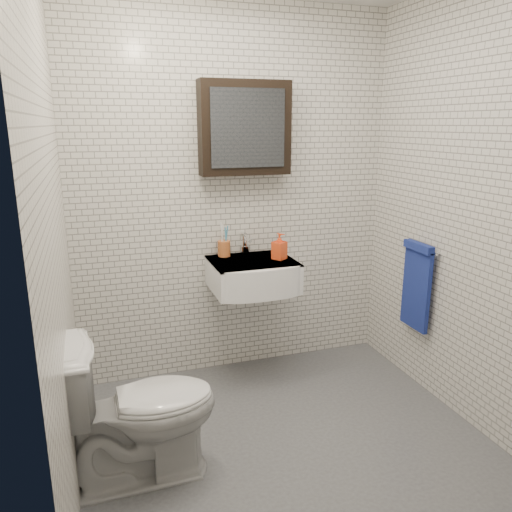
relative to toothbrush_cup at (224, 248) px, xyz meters
name	(u,v)px	position (x,y,z in m)	size (l,w,h in m)	color
ground	(287,440)	(0.10, -0.94, -0.90)	(2.20, 2.00, 0.01)	#484A4F
room_shell	(291,179)	(0.10, -0.94, 0.56)	(2.22, 2.02, 2.51)	silver
washbasin	(254,275)	(0.15, -0.21, -0.15)	(0.55, 0.50, 0.20)	white
faucet	(245,245)	(0.15, -0.01, 0.01)	(0.06, 0.20, 0.15)	silver
mirror_cabinet	(245,128)	(0.15, -0.01, 0.79)	(0.60, 0.15, 0.60)	black
towel_rail	(417,282)	(1.14, -0.59, -0.18)	(0.09, 0.30, 0.58)	silver
toothbrush_cup	(224,248)	(0.00, 0.00, 0.00)	(0.10, 0.10, 0.23)	#B75F2D
soap_bottle	(279,246)	(0.33, -0.19, 0.03)	(0.08, 0.08, 0.18)	orange
toilet	(138,408)	(-0.70, -0.97, -0.52)	(0.43, 0.76, 0.77)	silver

